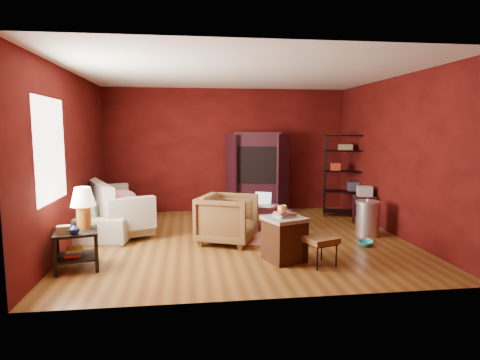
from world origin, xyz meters
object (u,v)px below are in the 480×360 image
at_px(sofa, 116,208).
at_px(laptop_desk, 261,208).
at_px(tv_armoire, 257,171).
at_px(wire_shelving, 345,172).
at_px(side_table, 80,220).
at_px(hamper, 284,238).
at_px(armchair, 227,217).

bearing_deg(sofa, laptop_desk, -91.62).
xyz_separation_m(tv_armoire, wire_shelving, (1.81, -0.65, 0.02)).
height_order(sofa, laptop_desk, sofa).
bearing_deg(side_table, tv_armoire, 48.14).
bearing_deg(hamper, tv_armoire, 86.61).
bearing_deg(sofa, hamper, -121.01).
bearing_deg(side_table, armchair, 23.92).
xyz_separation_m(hamper, laptop_desk, (-0.02, 1.69, 0.11)).
distance_m(hamper, tv_armoire, 3.53).
distance_m(armchair, tv_armoire, 2.66).
xyz_separation_m(laptop_desk, wire_shelving, (2.04, 1.13, 0.53)).
relative_size(tv_armoire, wire_shelving, 1.03).
bearing_deg(wire_shelving, hamper, -110.10).
bearing_deg(laptop_desk, hamper, -65.28).
bearing_deg(hamper, laptop_desk, 90.83).
relative_size(armchair, tv_armoire, 0.49).
xyz_separation_m(sofa, laptop_desk, (2.66, -0.39, 0.01)).
bearing_deg(laptop_desk, wire_shelving, 52.74).
bearing_deg(wire_shelving, tv_armoire, 175.77).
bearing_deg(armchair, hamper, -121.59).
xyz_separation_m(laptop_desk, tv_armoire, (0.23, 1.78, 0.51)).
relative_size(laptop_desk, wire_shelving, 0.40).
relative_size(sofa, wire_shelving, 1.24).
xyz_separation_m(armchair, side_table, (-2.10, -0.93, 0.22)).
bearing_deg(laptop_desk, side_table, -126.34).
xyz_separation_m(armchair, tv_armoire, (0.92, 2.45, 0.50)).
height_order(side_table, wire_shelving, wire_shelving).
distance_m(armchair, laptop_desk, 0.96).
xyz_separation_m(side_table, tv_armoire, (3.03, 3.38, 0.29)).
bearing_deg(tv_armoire, sofa, -141.96).
height_order(tv_armoire, wire_shelving, tv_armoire).
relative_size(side_table, laptop_desk, 1.54).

